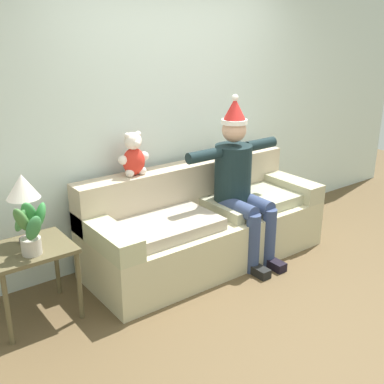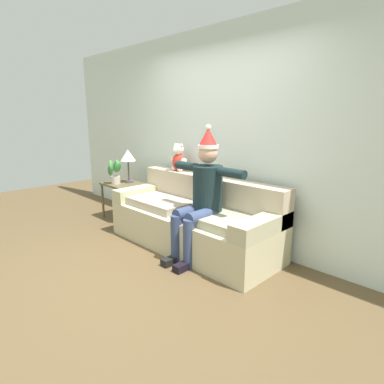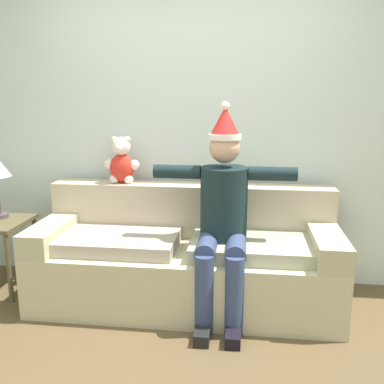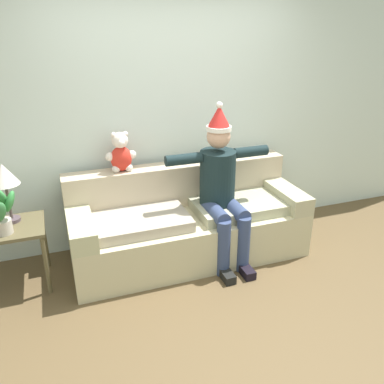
# 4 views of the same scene
# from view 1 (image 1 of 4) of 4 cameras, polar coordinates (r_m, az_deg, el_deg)

# --- Properties ---
(ground_plane) EXTENTS (10.00, 10.00, 0.00)m
(ground_plane) POSITION_cam_1_polar(r_m,az_deg,el_deg) (3.93, 11.02, -13.30)
(ground_plane) COLOR brown
(back_wall) EXTENTS (7.00, 0.10, 2.70)m
(back_wall) POSITION_cam_1_polar(r_m,az_deg,el_deg) (4.54, -2.56, 9.95)
(back_wall) COLOR silver
(back_wall) RESTS_ON ground_plane
(couch) EXTENTS (2.26, 0.86, 0.87)m
(couch) POSITION_cam_1_polar(r_m,az_deg,el_deg) (4.44, 1.38, -3.90)
(couch) COLOR #C3B992
(couch) RESTS_ON ground_plane
(person_seated) EXTENTS (1.02, 0.77, 1.53)m
(person_seated) POSITION_cam_1_polar(r_m,az_deg,el_deg) (4.34, 5.74, 1.57)
(person_seated) COLOR black
(person_seated) RESTS_ON ground_plane
(teddy_bear) EXTENTS (0.29, 0.17, 0.38)m
(teddy_bear) POSITION_cam_1_polar(r_m,az_deg,el_deg) (4.10, -6.99, 4.32)
(teddy_bear) COLOR red
(teddy_bear) RESTS_ON couch
(side_table) EXTENTS (0.58, 0.50, 0.58)m
(side_table) POSITION_cam_1_polar(r_m,az_deg,el_deg) (3.69, -18.75, -7.51)
(side_table) COLOR brown
(side_table) RESTS_ON ground_plane
(table_lamp) EXTENTS (0.24, 0.24, 0.52)m
(table_lamp) POSITION_cam_1_polar(r_m,az_deg,el_deg) (3.60, -19.64, 0.26)
(table_lamp) COLOR #53434C
(table_lamp) RESTS_ON side_table
(potted_plant) EXTENTS (0.28, 0.25, 0.39)m
(potted_plant) POSITION_cam_1_polar(r_m,az_deg,el_deg) (3.47, -18.86, -4.05)
(potted_plant) COLOR beige
(potted_plant) RESTS_ON side_table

